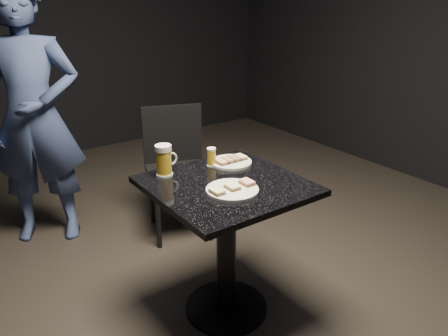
{
  "coord_description": "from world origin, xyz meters",
  "views": [
    {
      "loc": [
        -1.12,
        -1.55,
        1.6
      ],
      "look_at": [
        0.0,
        0.02,
        0.82
      ],
      "focal_mm": 35.0,
      "sensor_mm": 36.0,
      "label": 1
    }
  ],
  "objects_px": {
    "plate_large": "(232,190)",
    "chair": "(176,163)",
    "plate_small": "(231,162)",
    "table": "(226,227)",
    "patron": "(34,118)",
    "beer_mug": "(164,160)",
    "beer_tumbler": "(211,157)"
  },
  "relations": [
    {
      "from": "plate_large",
      "to": "chair",
      "type": "xyz_separation_m",
      "value": [
        0.28,
        1.03,
        -0.26
      ]
    },
    {
      "from": "plate_small",
      "to": "chair",
      "type": "relative_size",
      "value": 0.25
    },
    {
      "from": "table",
      "to": "chair",
      "type": "height_order",
      "value": "chair"
    },
    {
      "from": "table",
      "to": "chair",
      "type": "xyz_separation_m",
      "value": [
        0.25,
        0.94,
        -0.01
      ]
    },
    {
      "from": "plate_large",
      "to": "patron",
      "type": "distance_m",
      "value": 1.56
    },
    {
      "from": "plate_small",
      "to": "patron",
      "type": "xyz_separation_m",
      "value": [
        -0.71,
        1.18,
        0.09
      ]
    },
    {
      "from": "beer_mug",
      "to": "plate_small",
      "type": "bearing_deg",
      "value": -10.25
    },
    {
      "from": "plate_small",
      "to": "patron",
      "type": "height_order",
      "value": "patron"
    },
    {
      "from": "table",
      "to": "beer_tumbler",
      "type": "bearing_deg",
      "value": 73.61
    },
    {
      "from": "patron",
      "to": "beer_tumbler",
      "type": "bearing_deg",
      "value": -35.67
    },
    {
      "from": "plate_large",
      "to": "table",
      "type": "bearing_deg",
      "value": 69.63
    },
    {
      "from": "patron",
      "to": "beer_tumbler",
      "type": "distance_m",
      "value": 1.3
    },
    {
      "from": "chair",
      "to": "plate_large",
      "type": "bearing_deg",
      "value": -105.29
    },
    {
      "from": "plate_large",
      "to": "plate_small",
      "type": "bearing_deg",
      "value": 54.54
    },
    {
      "from": "patron",
      "to": "beer_mug",
      "type": "distance_m",
      "value": 1.17
    },
    {
      "from": "table",
      "to": "beer_mug",
      "type": "bearing_deg",
      "value": 127.12
    },
    {
      "from": "plate_small",
      "to": "beer_mug",
      "type": "bearing_deg",
      "value": 169.75
    },
    {
      "from": "plate_small",
      "to": "patron",
      "type": "relative_size",
      "value": 0.13
    },
    {
      "from": "table",
      "to": "beer_mug",
      "type": "relative_size",
      "value": 4.75
    },
    {
      "from": "beer_tumbler",
      "to": "plate_large",
      "type": "bearing_deg",
      "value": -107.58
    },
    {
      "from": "table",
      "to": "chair",
      "type": "relative_size",
      "value": 0.85
    },
    {
      "from": "beer_tumbler",
      "to": "patron",
      "type": "bearing_deg",
      "value": 117.87
    },
    {
      "from": "patron",
      "to": "beer_tumbler",
      "type": "height_order",
      "value": "patron"
    },
    {
      "from": "plate_small",
      "to": "beer_tumbler",
      "type": "xyz_separation_m",
      "value": [
        -0.1,
        0.04,
        0.04
      ]
    },
    {
      "from": "plate_large",
      "to": "patron",
      "type": "relative_size",
      "value": 0.14
    },
    {
      "from": "table",
      "to": "beer_mug",
      "type": "height_order",
      "value": "beer_mug"
    },
    {
      "from": "beer_tumbler",
      "to": "beer_mug",
      "type": "bearing_deg",
      "value": 173.46
    },
    {
      "from": "beer_mug",
      "to": "chair",
      "type": "relative_size",
      "value": 0.18
    },
    {
      "from": "plate_large",
      "to": "beer_mug",
      "type": "distance_m",
      "value": 0.39
    },
    {
      "from": "chair",
      "to": "plate_small",
      "type": "bearing_deg",
      "value": -96.01
    },
    {
      "from": "patron",
      "to": "chair",
      "type": "xyz_separation_m",
      "value": [
        0.79,
        -0.44,
        -0.35
      ]
    },
    {
      "from": "patron",
      "to": "table",
      "type": "relative_size",
      "value": 2.26
    }
  ]
}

